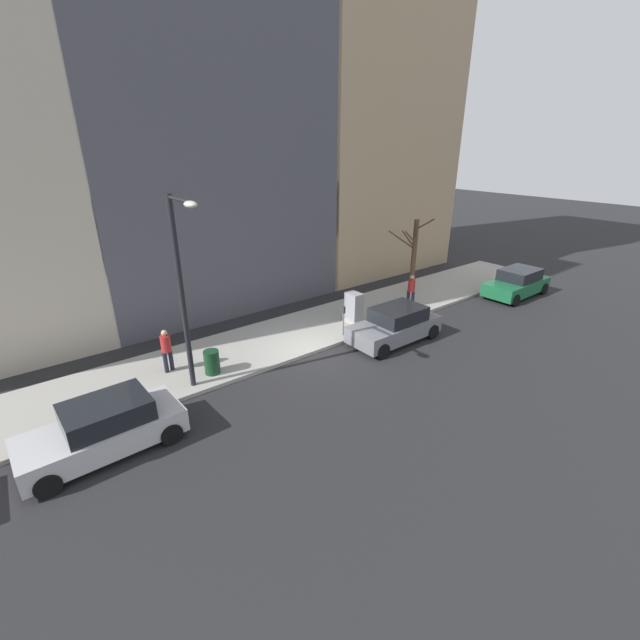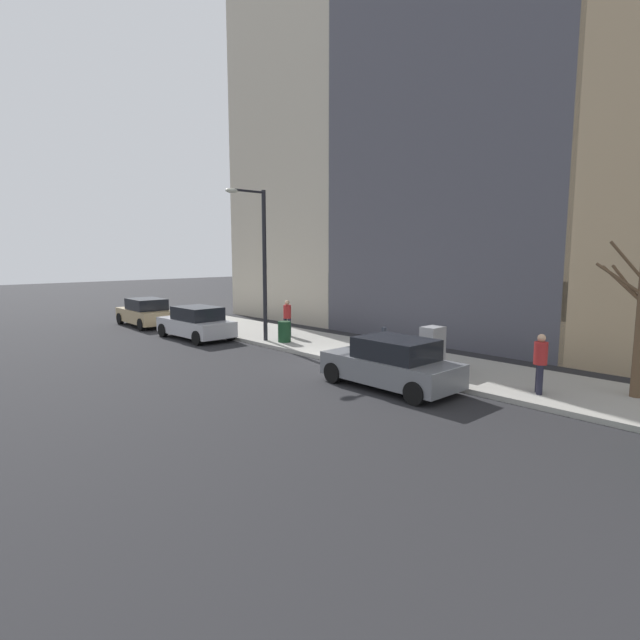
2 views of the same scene
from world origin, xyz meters
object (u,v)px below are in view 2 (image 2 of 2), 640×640
Objects in this scene: trash_bin at (284,332)px; pedestrian_near_meter at (540,360)px; streetlamp at (259,252)px; parked_car_tan at (146,313)px; bare_tree at (640,316)px; pedestrian_midblock at (287,316)px; utility_box at (432,348)px; parked_car_grey at (392,364)px; office_block_center at (498,170)px; parked_car_silver at (196,323)px; parking_meter at (384,342)px; office_tower_right at (331,132)px.

trash_bin is 0.54× the size of pedestrian_near_meter.
streetlamp is 7.22× the size of trash_bin.
streetlamp reaches higher than parked_car_tan.
bare_tree is 2.53× the size of pedestrian_midblock.
streetlamp is at bearing 97.04° from utility_box.
parked_car_grey is at bearing -104.87° from trash_bin.
parked_car_tan is 22.97m from bare_tree.
streetlamp reaches higher than pedestrian_midblock.
bare_tree is at bearing -76.87° from utility_box.
trash_bin is at bearing 159.64° from office_block_center.
office_block_center reaches higher than parked_car_grey.
parked_car_tan is at bearing 98.62° from streetlamp.
utility_box is 0.86× the size of pedestrian_near_meter.
parked_car_silver is at bearing 113.12° from streetlamp.
parked_car_tan is at bearing 99.17° from bare_tree.
parked_car_grey is 0.99× the size of parked_car_silver.
bare_tree is 13.13m from trash_bin.
parked_car_silver is 16.66m from office_block_center.
parked_car_tan is at bearing 95.48° from parking_meter.
bare_tree is at bearing -134.82° from office_block_center.
office_block_center is at bearing 10.41° from parking_meter.
parked_car_grey is 2.54× the size of pedestrian_near_meter.
bare_tree is (1.30, -5.56, 1.48)m from utility_box.
pedestrian_midblock is at bearing 92.28° from bare_tree.
parking_meter is 5.10m from pedestrian_near_meter.
office_tower_right is at bearing 97.78° from office_block_center.
office_tower_right is at bearing -73.14° from pedestrian_midblock.
trash_bin is at bearing -144.26° from office_tower_right.
parked_car_silver is 2.98× the size of utility_box.
parked_car_tan reaches higher than trash_bin.
office_tower_right reaches higher than utility_box.
bare_tree reaches higher than parked_car_grey.
pedestrian_midblock is at bearing -146.10° from office_tower_right.
pedestrian_midblock is at bearing 46.61° from trash_bin.
pedestrian_near_meter is at bearing -86.49° from streetlamp.
pedestrian_near_meter reaches higher than utility_box.
parked_car_silver is 3.15× the size of parking_meter.
bare_tree is (2.15, -6.93, 1.35)m from parking_meter.
office_block_center is at bearing 16.40° from parked_car_grey.
parked_car_tan is at bearing -116.43° from pedestrian_near_meter.
utility_box is 0.09× the size of office_block_center.
pedestrian_midblock reaches higher than trash_bin.
office_block_center reaches higher than utility_box.
parked_car_tan is 9.92m from trash_bin.
pedestrian_near_meter reaches higher than trash_bin.
office_tower_right is at bearing 52.57° from parking_meter.
office_tower_right is at bearing -13.64° from parked_car_tan.
pedestrian_near_meter is at bearing -94.42° from utility_box.
pedestrian_midblock is at bearing -44.85° from parked_car_silver.
office_block_center is at bearing -45.34° from parked_car_tan.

